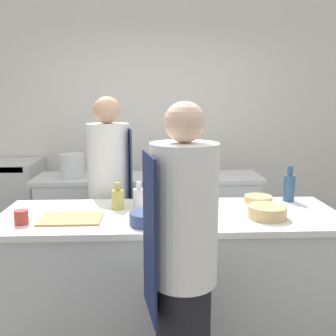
# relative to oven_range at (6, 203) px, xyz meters

# --- Properties ---
(ground_plane) EXTENTS (16.00, 16.00, 0.00)m
(ground_plane) POSITION_rel_oven_range_xyz_m (1.79, -1.76, -0.48)
(ground_plane) COLOR #4C4947
(wall_back) EXTENTS (8.00, 0.06, 2.80)m
(wall_back) POSITION_rel_oven_range_xyz_m (1.79, 0.37, 0.92)
(wall_back) COLOR silver
(wall_back) RESTS_ON ground_plane
(prep_counter) EXTENTS (2.32, 0.78, 0.88)m
(prep_counter) POSITION_rel_oven_range_xyz_m (1.79, -1.76, -0.04)
(prep_counter) COLOR silver
(prep_counter) RESTS_ON ground_plane
(pass_counter) EXTENTS (2.27, 0.56, 0.88)m
(pass_counter) POSITION_rel_oven_range_xyz_m (1.63, -0.49, -0.04)
(pass_counter) COLOR silver
(pass_counter) RESTS_ON ground_plane
(oven_range) EXTENTS (0.76, 0.63, 0.96)m
(oven_range) POSITION_rel_oven_range_xyz_m (0.00, 0.00, 0.00)
(oven_range) COLOR silver
(oven_range) RESTS_ON ground_plane
(chef_at_prep_near) EXTENTS (0.37, 0.35, 1.64)m
(chef_at_prep_near) POSITION_rel_oven_range_xyz_m (1.81, -2.47, 0.34)
(chef_at_prep_near) COLOR black
(chef_at_prep_near) RESTS_ON ground_plane
(chef_at_stove) EXTENTS (0.38, 0.36, 1.67)m
(chef_at_stove) POSITION_rel_oven_range_xyz_m (1.30, -1.10, 0.36)
(chef_at_stove) COLOR black
(chef_at_stove) RESTS_ON ground_plane
(bottle_olive_oil) EXTENTS (0.06, 0.06, 0.20)m
(bottle_olive_oil) POSITION_rel_oven_range_xyz_m (1.93, -1.75, 0.48)
(bottle_olive_oil) COLOR #5B2319
(bottle_olive_oil) RESTS_ON prep_counter
(bottle_vinegar) EXTENTS (0.09, 0.09, 0.27)m
(bottle_vinegar) POSITION_rel_oven_range_xyz_m (2.70, -1.48, 0.51)
(bottle_vinegar) COLOR #2D5175
(bottle_vinegar) RESTS_ON prep_counter
(bottle_wine) EXTENTS (0.09, 0.09, 0.19)m
(bottle_wine) POSITION_rel_oven_range_xyz_m (1.42, -1.63, 0.48)
(bottle_wine) COLOR #B2A84C
(bottle_wine) RESTS_ON prep_counter
(bottle_cooking_oil) EXTENTS (0.09, 0.09, 0.19)m
(bottle_cooking_oil) POSITION_rel_oven_range_xyz_m (1.57, -1.60, 0.48)
(bottle_cooking_oil) COLOR silver
(bottle_cooking_oil) RESTS_ON prep_counter
(bowl_mixing_large) EXTENTS (0.22, 0.22, 0.08)m
(bowl_mixing_large) POSITION_rel_oven_range_xyz_m (1.63, -1.98, 0.44)
(bowl_mixing_large) COLOR navy
(bowl_mixing_large) RESTS_ON prep_counter
(bowl_prep_small) EXTENTS (0.21, 0.21, 0.05)m
(bowl_prep_small) POSITION_rel_oven_range_xyz_m (2.46, -1.52, 0.43)
(bowl_prep_small) COLOR tan
(bowl_prep_small) RESTS_ON prep_counter
(bowl_ceramic_blue) EXTENTS (0.25, 0.25, 0.08)m
(bowl_ceramic_blue) POSITION_rel_oven_range_xyz_m (2.41, -1.88, 0.44)
(bowl_ceramic_blue) COLOR tan
(bowl_ceramic_blue) RESTS_ON prep_counter
(cup) EXTENTS (0.09, 0.09, 0.09)m
(cup) POSITION_rel_oven_range_xyz_m (0.85, -1.94, 0.45)
(cup) COLOR #B2382D
(cup) RESTS_ON prep_counter
(cutting_board) EXTENTS (0.39, 0.27, 0.01)m
(cutting_board) POSITION_rel_oven_range_xyz_m (1.14, -1.86, 0.41)
(cutting_board) COLOR tan
(cutting_board) RESTS_ON prep_counter
(stockpot) EXTENTS (0.24, 0.24, 0.23)m
(stockpot) POSITION_rel_oven_range_xyz_m (0.88, -0.52, 0.52)
(stockpot) COLOR silver
(stockpot) RESTS_ON pass_counter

